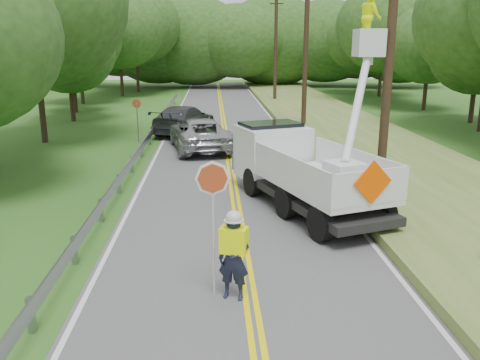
{
  "coord_description": "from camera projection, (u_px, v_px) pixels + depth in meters",
  "views": [
    {
      "loc": [
        -0.73,
        -7.41,
        5.13
      ],
      "look_at": [
        0.0,
        6.0,
        1.5
      ],
      "focal_mm": 37.63,
      "sensor_mm": 36.0,
      "label": 1
    }
  ],
  "objects": [
    {
      "name": "ground",
      "position": [
        259.0,
        357.0,
        8.52
      ],
      "size": [
        140.0,
        140.0,
        0.0
      ],
      "primitive_type": "plane",
      "color": "#244F1A",
      "rests_on": "ground"
    },
    {
      "name": "treeline_horizon",
      "position": [
        234.0,
        41.0,
        61.48
      ],
      "size": [
        55.28,
        14.22,
        11.04
      ],
      "color": "#254417",
      "rests_on": "ground"
    },
    {
      "name": "tall_grass_verge",
      "position": [
        389.0,
        160.0,
        22.35
      ],
      "size": [
        7.0,
        96.0,
        0.3
      ],
      "primitive_type": "cube",
      "color": "#507029",
      "rests_on": "ground"
    },
    {
      "name": "suv_silver",
      "position": [
        200.0,
        134.0,
        25.13
      ],
      "size": [
        3.57,
        6.06,
        1.58
      ],
      "primitive_type": "imported",
      "rotation": [
        0.0,
        0.0,
        3.32
      ],
      "color": "#A5A8AC",
      "rests_on": "road"
    },
    {
      "name": "treeline_right",
      "position": [
        458.0,
        27.0,
        33.63
      ],
      "size": [
        11.41,
        51.8,
        11.68
      ],
      "color": "#332319",
      "rests_on": "ground"
    },
    {
      "name": "suv_darkgrey",
      "position": [
        184.0,
        119.0,
        29.82
      ],
      "size": [
        3.98,
        6.03,
        1.62
      ],
      "primitive_type": "imported",
      "rotation": [
        0.0,
        0.0,
        2.81
      ],
      "color": "#383B3E",
      "rests_on": "road"
    },
    {
      "name": "road",
      "position": [
        230.0,
        165.0,
        22.02
      ],
      "size": [
        7.2,
        96.0,
        0.03
      ],
      "color": "#545457",
      "rests_on": "ground"
    },
    {
      "name": "stop_sign_permanent",
      "position": [
        137.0,
        114.0,
        26.84
      ],
      "size": [
        0.5,
        0.06,
        2.34
      ],
      "color": "gray",
      "rests_on": "ground"
    },
    {
      "name": "utility_poles",
      "position": [
        333.0,
        41.0,
        23.81
      ],
      "size": [
        1.6,
        43.3,
        10.0
      ],
      "color": "black",
      "rests_on": "ground"
    },
    {
      "name": "bucket_truck",
      "position": [
        298.0,
        156.0,
        16.7
      ],
      "size": [
        4.72,
        7.3,
        6.79
      ],
      "color": "black",
      "rests_on": "road"
    },
    {
      "name": "flagger",
      "position": [
        233.0,
        252.0,
        10.23
      ],
      "size": [
        1.14,
        0.61,
        2.89
      ],
      "color": "#191E33",
      "rests_on": "road"
    },
    {
      "name": "guardrail",
      "position": [
        140.0,
        150.0,
        22.54
      ],
      "size": [
        0.18,
        48.0,
        0.77
      ],
      "color": "gray",
      "rests_on": "ground"
    },
    {
      "name": "treeline_left",
      "position": [
        84.0,
        29.0,
        36.52
      ],
      "size": [
        12.01,
        55.81,
        11.56
      ],
      "color": "#332319",
      "rests_on": "ground"
    }
  ]
}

